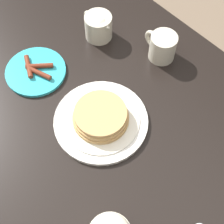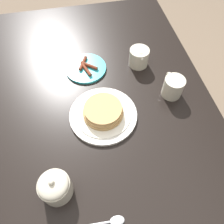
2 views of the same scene
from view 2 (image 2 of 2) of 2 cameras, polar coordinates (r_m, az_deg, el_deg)
The scene contains 8 objects.
ground_plane at distance 1.54m, azimuth -1.92°, elevation -15.09°, with size 8.00×8.00×0.00m, color #7A6651.
dining_table at distance 0.94m, azimuth -3.03°, elevation -2.72°, with size 1.38×0.88×0.78m.
pancake_plate at distance 0.79m, azimuth -2.33°, elevation -0.24°, with size 0.25×0.25×0.05m.
side_plate_bacon at distance 0.96m, azimuth -6.85°, elevation 11.38°, with size 0.17×0.17×0.02m.
coffee_mug at distance 0.87m, azimuth 15.56°, elevation 6.53°, with size 0.11×0.08×0.08m.
creamer_pitcher at distance 0.96m, azimuth 7.05°, elevation 14.06°, with size 0.12×0.08×0.09m.
sugar_bowl at distance 0.68m, azimuth -14.66°, elevation -18.38°, with size 0.09×0.09×0.10m.
spoon at distance 0.69m, azimuth -1.09°, elevation -26.86°, with size 0.03×0.15×0.01m.
Camera 2 is at (-0.48, 0.05, 1.46)m, focal length 35.00 mm.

